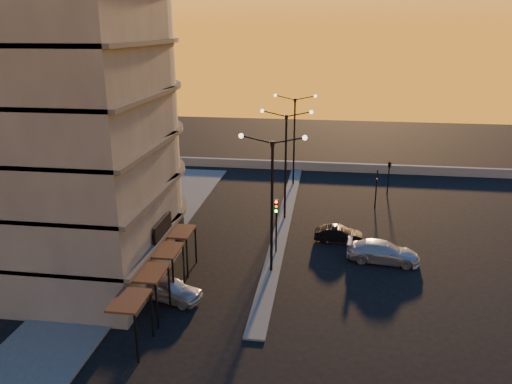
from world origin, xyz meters
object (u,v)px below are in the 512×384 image
object	(u,v)px
traffic_light_main	(276,217)
car_hatchback	(169,289)
car_wagon	(383,252)
streetlamp_mid	(286,156)
car_sedan	(338,234)

from	to	relation	value
traffic_light_main	car_hatchback	size ratio (longest dim) A/B	1.01
car_wagon	car_hatchback	bearing A→B (deg)	125.03
streetlamp_mid	car_sedan	size ratio (longest dim) A/B	2.58
traffic_light_main	car_wagon	distance (m)	7.95
traffic_light_main	streetlamp_mid	bearing A→B (deg)	90.00
traffic_light_main	car_wagon	xyz separation A→B (m)	(7.65, -0.15, -2.15)
car_hatchback	car_wagon	size ratio (longest dim) A/B	0.83
car_hatchback	streetlamp_mid	bearing A→B (deg)	-7.58
car_hatchback	traffic_light_main	bearing A→B (deg)	-23.89
traffic_light_main	car_sedan	world-z (taller)	traffic_light_main
car_sedan	traffic_light_main	bearing A→B (deg)	124.12
streetlamp_mid	car_hatchback	xyz separation A→B (m)	(-5.77, -14.52, -4.88)
car_hatchback	car_sedan	size ratio (longest dim) A/B	1.14
car_sedan	car_wagon	distance (m)	4.36
car_hatchback	car_sedan	distance (m)	14.60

